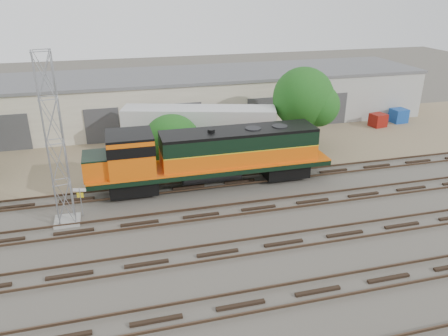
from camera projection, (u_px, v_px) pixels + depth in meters
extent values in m
plane|color=#47423A|center=(206.00, 228.00, 27.41)|extent=(140.00, 140.00, 0.00)
cube|color=#726047|center=(171.00, 148.00, 40.75)|extent=(80.00, 16.00, 0.02)
cube|color=black|center=(241.00, 305.00, 20.71)|extent=(80.00, 2.40, 0.14)
cube|color=#4C3828|center=(246.00, 313.00, 19.99)|extent=(80.00, 0.08, 0.14)
cube|color=#4C3828|center=(236.00, 293.00, 21.32)|extent=(80.00, 0.08, 0.14)
cube|color=black|center=(218.00, 253.00, 24.71)|extent=(80.00, 2.40, 0.14)
cube|color=#4C3828|center=(221.00, 258.00, 23.99)|extent=(80.00, 0.08, 0.14)
cube|color=#4C3828|center=(215.00, 244.00, 25.33)|extent=(80.00, 0.08, 0.14)
cube|color=black|center=(201.00, 215.00, 28.72)|extent=(80.00, 2.40, 0.14)
cube|color=#4C3828|center=(203.00, 219.00, 27.99)|extent=(80.00, 0.08, 0.14)
cube|color=#4C3828|center=(199.00, 208.00, 29.33)|extent=(80.00, 0.08, 0.14)
cube|color=black|center=(189.00, 187.00, 32.72)|extent=(80.00, 2.40, 0.14)
cube|color=#4C3828|center=(190.00, 190.00, 32.00)|extent=(80.00, 0.08, 0.14)
cube|color=#4C3828|center=(187.00, 181.00, 33.33)|extent=(80.00, 0.08, 0.14)
cube|color=beige|center=(159.00, 101.00, 46.90)|extent=(58.00, 10.00, 5.00)
cube|color=#59595B|center=(157.00, 76.00, 45.87)|extent=(58.40, 10.40, 0.30)
cube|color=#999993|center=(366.00, 99.00, 47.60)|extent=(14.00, 0.10, 5.00)
cube|color=#333335|center=(11.00, 133.00, 39.41)|extent=(3.20, 0.12, 3.40)
cube|color=#333335|center=(102.00, 126.00, 41.29)|extent=(3.20, 0.12, 3.40)
cube|color=#333335|center=(186.00, 120.00, 43.18)|extent=(3.20, 0.12, 3.40)
cube|color=#333335|center=(262.00, 114.00, 45.07)|extent=(3.20, 0.12, 3.40)
cube|color=#333335|center=(332.00, 109.00, 46.96)|extent=(3.20, 0.12, 3.40)
cube|color=black|center=(133.00, 184.00, 31.48)|extent=(3.39, 2.54, 1.06)
cube|color=black|center=(284.00, 168.00, 34.23)|extent=(3.39, 2.54, 1.06)
cube|color=black|center=(212.00, 167.00, 32.58)|extent=(18.00, 3.18, 0.37)
cylinder|color=black|center=(212.00, 175.00, 32.84)|extent=(4.45, 1.16, 1.16)
cube|color=#D35409|center=(239.00, 154.00, 32.76)|extent=(11.65, 2.75, 1.27)
cube|color=black|center=(239.00, 139.00, 32.30)|extent=(11.65, 2.75, 1.06)
cube|color=black|center=(239.00, 131.00, 32.06)|extent=(11.65, 2.75, 0.21)
cube|color=#D35409|center=(131.00, 155.00, 30.59)|extent=(3.18, 3.18, 2.75)
cube|color=black|center=(129.00, 135.00, 30.02)|extent=(3.18, 3.18, 0.17)
cube|color=#D35409|center=(96.00, 166.00, 30.27)|extent=(1.69, 2.54, 1.48)
cube|color=gray|center=(68.00, 221.00, 28.02)|extent=(1.59, 1.59, 0.20)
cylinder|color=gray|center=(47.00, 140.00, 26.23)|extent=(0.08, 0.08, 10.58)
cylinder|color=gray|center=(64.00, 138.00, 26.46)|extent=(0.08, 0.08, 10.58)
cylinder|color=gray|center=(45.00, 145.00, 25.37)|extent=(0.08, 0.08, 10.58)
cylinder|color=gray|center=(63.00, 144.00, 25.60)|extent=(0.08, 0.08, 10.58)
cylinder|color=gray|center=(81.00, 202.00, 28.37)|extent=(0.07, 0.07, 2.06)
cube|color=white|center=(79.00, 190.00, 28.03)|extent=(0.82, 0.26, 0.21)
cube|color=yellow|center=(80.00, 195.00, 28.17)|extent=(0.42, 0.15, 0.33)
cube|color=#BDBDBD|center=(199.00, 123.00, 38.71)|extent=(13.61, 6.33, 2.78)
cube|color=black|center=(258.00, 147.00, 39.46)|extent=(3.10, 3.17, 1.03)
cube|color=black|center=(141.00, 148.00, 38.69)|extent=(0.15, 0.15, 1.34)
cube|color=black|center=(145.00, 141.00, 40.58)|extent=(0.15, 0.15, 1.34)
cube|color=#154395|center=(399.00, 116.00, 47.95)|extent=(1.72, 1.63, 1.50)
cube|color=maroon|center=(378.00, 120.00, 46.53)|extent=(1.72, 1.64, 1.40)
cylinder|color=#382619|center=(173.00, 165.00, 36.31)|extent=(0.33, 0.33, 0.44)
sphere|color=#184112|center=(172.00, 143.00, 35.57)|extent=(4.81, 4.81, 4.81)
sphere|color=#184112|center=(185.00, 151.00, 35.34)|extent=(3.37, 3.37, 3.37)
cylinder|color=#382619|center=(301.00, 133.00, 40.49)|extent=(0.32, 0.32, 2.75)
sphere|color=#184112|center=(303.00, 98.00, 39.20)|extent=(5.50, 5.50, 5.50)
sphere|color=#184112|center=(318.00, 105.00, 38.94)|extent=(3.85, 3.85, 3.85)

